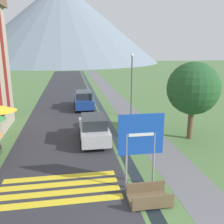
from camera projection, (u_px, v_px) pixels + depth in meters
The scene contains 13 objects.
ground_plane at pixel (88, 106), 27.01m from camera, with size 160.00×160.00×0.00m, color #517542.
road at pixel (66, 91), 36.14m from camera, with size 6.40×60.00×0.01m.
footpath at pixel (108, 90), 37.11m from camera, with size 2.20×60.00×0.01m.
drainage_channel at pixel (92, 90), 36.73m from camera, with size 0.60×60.00×0.00m.
crosswalk_marking at pixel (60, 189), 11.39m from camera, with size 5.44×2.54×0.01m.
mountain_distant at pixel (62, 23), 98.24m from camera, with size 75.77×75.77×30.50m.
road_sign at pixel (141, 140), 11.00m from camera, with size 2.06×0.11×3.49m.
footbridge at pixel (149, 198), 10.31m from camera, with size 1.70×1.10×0.65m.
parked_car_near at pixel (94, 129), 16.78m from camera, with size 1.93×4.20×1.82m.
parked_car_far at pixel (84, 100), 25.85m from camera, with size 1.95×4.53×1.82m.
cafe_umbrella_rear_yellow at pixel (0, 108), 17.33m from camera, with size 2.30×2.30×2.32m.
streetlamp at pixel (132, 80), 22.48m from camera, with size 0.28×0.28×5.65m.
tree_by_path at pixel (193, 89), 16.72m from camera, with size 3.54×3.54×5.33m.
Camera 1 is at (-1.81, -6.33, 6.31)m, focal length 40.00 mm.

